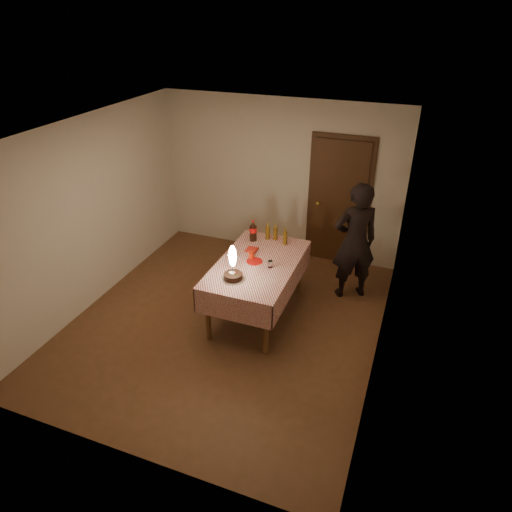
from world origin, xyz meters
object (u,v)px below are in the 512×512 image
(clear_cup, at_px, (270,264))
(cola_bottle, at_px, (253,231))
(birthday_cake, at_px, (233,269))
(dining_table, at_px, (257,270))
(amber_bottle_right, at_px, (285,237))
(red_cup, at_px, (251,255))
(red_plate, at_px, (255,261))
(photographer, at_px, (355,242))
(amber_bottle_left, at_px, (268,231))
(amber_bottle_mid, at_px, (275,232))

(clear_cup, distance_m, cola_bottle, 0.80)
(birthday_cake, bearing_deg, dining_table, 73.64)
(dining_table, bearing_deg, amber_bottle_right, 73.99)
(red_cup, bearing_deg, red_plate, -45.20)
(photographer, bearing_deg, amber_bottle_left, -169.10)
(cola_bottle, bearing_deg, amber_bottle_mid, 26.09)
(amber_bottle_left, bearing_deg, amber_bottle_right, -13.58)
(clear_cup, distance_m, amber_bottle_mid, 0.79)
(birthday_cake, relative_size, amber_bottle_right, 1.85)
(red_plate, height_order, amber_bottle_left, amber_bottle_left)
(dining_table, height_order, red_cup, red_cup)
(birthday_cake, distance_m, red_cup, 0.58)
(cola_bottle, relative_size, amber_bottle_mid, 1.25)
(clear_cup, bearing_deg, amber_bottle_mid, 103.78)
(red_plate, distance_m, amber_bottle_right, 0.67)
(dining_table, relative_size, red_plate, 7.82)
(amber_bottle_right, height_order, amber_bottle_mid, same)
(dining_table, xyz_separation_m, clear_cup, (0.20, -0.05, 0.15))
(clear_cup, bearing_deg, cola_bottle, 127.40)
(amber_bottle_mid, xyz_separation_m, photographer, (1.11, 0.22, -0.06))
(cola_bottle, relative_size, amber_bottle_left, 1.25)
(dining_table, distance_m, amber_bottle_right, 0.70)
(clear_cup, xyz_separation_m, amber_bottle_left, (-0.30, 0.75, 0.07))
(dining_table, relative_size, amber_bottle_left, 6.75)
(dining_table, bearing_deg, cola_bottle, 115.98)
(amber_bottle_right, bearing_deg, photographer, 18.04)
(red_cup, bearing_deg, photographer, 34.37)
(cola_bottle, bearing_deg, photographer, 14.37)
(birthday_cake, relative_size, red_plate, 2.14)
(red_plate, bearing_deg, dining_table, -18.23)
(red_plate, xyz_separation_m, amber_bottle_mid, (0.05, 0.71, 0.11))
(amber_bottle_mid, bearing_deg, dining_table, -90.61)
(red_cup, bearing_deg, amber_bottle_left, 88.49)
(amber_bottle_left, bearing_deg, dining_table, -81.53)
(cola_bottle, relative_size, photographer, 0.18)
(dining_table, relative_size, cola_bottle, 5.42)
(birthday_cake, height_order, amber_bottle_mid, birthday_cake)
(red_plate, bearing_deg, cola_bottle, 112.82)
(cola_bottle, height_order, amber_bottle_mid, cola_bottle)
(red_cup, xyz_separation_m, photographer, (1.24, 0.85, 0.01))
(dining_table, distance_m, clear_cup, 0.25)
(dining_table, height_order, cola_bottle, cola_bottle)
(dining_table, bearing_deg, photographer, 40.03)
(amber_bottle_mid, relative_size, photographer, 0.14)
(dining_table, relative_size, clear_cup, 19.11)
(red_plate, bearing_deg, clear_cup, -14.15)
(red_plate, bearing_deg, amber_bottle_mid, 85.76)
(dining_table, bearing_deg, red_cup, 142.90)
(dining_table, height_order, amber_bottle_mid, amber_bottle_mid)
(red_cup, relative_size, amber_bottle_mid, 0.39)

